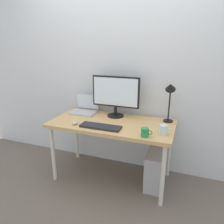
{
  "coord_description": "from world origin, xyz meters",
  "views": [
    {
      "loc": [
        0.79,
        -2.13,
        1.57
      ],
      "look_at": [
        0.0,
        0.0,
        0.84
      ],
      "focal_mm": 34.31,
      "sensor_mm": 36.0,
      "label": 1
    }
  ],
  "objects_px": {
    "laptop": "(85,108)",
    "desk_lamp": "(170,93)",
    "glass_cup": "(163,130)",
    "keyboard": "(101,127)",
    "computer_tower": "(155,170)",
    "mouse": "(75,123)",
    "desk": "(112,127)",
    "monitor": "(116,94)",
    "coffee_mug": "(145,132)"
  },
  "relations": [
    {
      "from": "coffee_mug",
      "to": "desk",
      "type": "bearing_deg",
      "value": 149.02
    },
    {
      "from": "keyboard",
      "to": "mouse",
      "type": "xyz_separation_m",
      "value": [
        -0.3,
        -0.01,
        0.01
      ]
    },
    {
      "from": "desk",
      "to": "coffee_mug",
      "type": "relative_size",
      "value": 12.47
    },
    {
      "from": "keyboard",
      "to": "glass_cup",
      "type": "bearing_deg",
      "value": 4.41
    },
    {
      "from": "desk_lamp",
      "to": "glass_cup",
      "type": "bearing_deg",
      "value": -90.44
    },
    {
      "from": "desk",
      "to": "keyboard",
      "type": "height_order",
      "value": "keyboard"
    },
    {
      "from": "laptop",
      "to": "desk_lamp",
      "type": "bearing_deg",
      "value": -0.75
    },
    {
      "from": "keyboard",
      "to": "computer_tower",
      "type": "xyz_separation_m",
      "value": [
        0.57,
        0.21,
        -0.53
      ]
    },
    {
      "from": "laptop",
      "to": "mouse",
      "type": "xyz_separation_m",
      "value": [
        0.1,
        -0.43,
        -0.04
      ]
    },
    {
      "from": "laptop",
      "to": "glass_cup",
      "type": "bearing_deg",
      "value": -19.7
    },
    {
      "from": "desk_lamp",
      "to": "keyboard",
      "type": "distance_m",
      "value": 0.83
    },
    {
      "from": "mouse",
      "to": "glass_cup",
      "type": "distance_m",
      "value": 0.95
    },
    {
      "from": "monitor",
      "to": "desk_lamp",
      "type": "height_order",
      "value": "monitor"
    },
    {
      "from": "desk_lamp",
      "to": "computer_tower",
      "type": "relative_size",
      "value": 1.13
    },
    {
      "from": "monitor",
      "to": "mouse",
      "type": "distance_m",
      "value": 0.59
    },
    {
      "from": "glass_cup",
      "to": "laptop",
      "type": "bearing_deg",
      "value": 160.3
    },
    {
      "from": "desk",
      "to": "monitor",
      "type": "distance_m",
      "value": 0.4
    },
    {
      "from": "desk_lamp",
      "to": "coffee_mug",
      "type": "height_order",
      "value": "desk_lamp"
    },
    {
      "from": "laptop",
      "to": "desk",
      "type": "bearing_deg",
      "value": -26.2
    },
    {
      "from": "desk",
      "to": "desk_lamp",
      "type": "bearing_deg",
      "value": 19.41
    },
    {
      "from": "monitor",
      "to": "computer_tower",
      "type": "bearing_deg",
      "value": -19.86
    },
    {
      "from": "desk",
      "to": "keyboard",
      "type": "distance_m",
      "value": 0.22
    },
    {
      "from": "keyboard",
      "to": "mouse",
      "type": "distance_m",
      "value": 0.3
    },
    {
      "from": "coffee_mug",
      "to": "glass_cup",
      "type": "height_order",
      "value": "glass_cup"
    },
    {
      "from": "keyboard",
      "to": "glass_cup",
      "type": "xyz_separation_m",
      "value": [
        0.64,
        0.05,
        0.04
      ]
    },
    {
      "from": "desk",
      "to": "coffee_mug",
      "type": "xyz_separation_m",
      "value": [
        0.43,
        -0.26,
        0.11
      ]
    },
    {
      "from": "desk_lamp",
      "to": "coffee_mug",
      "type": "bearing_deg",
      "value": -108.87
    },
    {
      "from": "desk",
      "to": "glass_cup",
      "type": "height_order",
      "value": "glass_cup"
    },
    {
      "from": "monitor",
      "to": "glass_cup",
      "type": "distance_m",
      "value": 0.75
    },
    {
      "from": "mouse",
      "to": "laptop",
      "type": "bearing_deg",
      "value": 102.7
    },
    {
      "from": "laptop",
      "to": "desk_lamp",
      "type": "relative_size",
      "value": 0.67
    },
    {
      "from": "desk",
      "to": "glass_cup",
      "type": "relative_size",
      "value": 12.01
    },
    {
      "from": "coffee_mug",
      "to": "glass_cup",
      "type": "bearing_deg",
      "value": 34.74
    },
    {
      "from": "computer_tower",
      "to": "keyboard",
      "type": "bearing_deg",
      "value": -159.58
    },
    {
      "from": "computer_tower",
      "to": "glass_cup",
      "type": "bearing_deg",
      "value": -64.44
    },
    {
      "from": "monitor",
      "to": "coffee_mug",
      "type": "distance_m",
      "value": 0.7
    },
    {
      "from": "monitor",
      "to": "mouse",
      "type": "height_order",
      "value": "monitor"
    },
    {
      "from": "coffee_mug",
      "to": "computer_tower",
      "type": "bearing_deg",
      "value": 73.54
    },
    {
      "from": "keyboard",
      "to": "coffee_mug",
      "type": "bearing_deg",
      "value": -6.94
    },
    {
      "from": "coffee_mug",
      "to": "glass_cup",
      "type": "xyz_separation_m",
      "value": [
        0.16,
        0.11,
        0.01
      ]
    },
    {
      "from": "laptop",
      "to": "computer_tower",
      "type": "bearing_deg",
      "value": -12.36
    },
    {
      "from": "desk_lamp",
      "to": "keyboard",
      "type": "height_order",
      "value": "desk_lamp"
    },
    {
      "from": "mouse",
      "to": "glass_cup",
      "type": "relative_size",
      "value": 0.78
    },
    {
      "from": "monitor",
      "to": "laptop",
      "type": "relative_size",
      "value": 1.8
    },
    {
      "from": "laptop",
      "to": "keyboard",
      "type": "xyz_separation_m",
      "value": [
        0.4,
        -0.42,
        -0.05
      ]
    },
    {
      "from": "laptop",
      "to": "computer_tower",
      "type": "relative_size",
      "value": 0.76
    },
    {
      "from": "monitor",
      "to": "glass_cup",
      "type": "relative_size",
      "value": 5.01
    },
    {
      "from": "mouse",
      "to": "computer_tower",
      "type": "distance_m",
      "value": 1.04
    },
    {
      "from": "desk",
      "to": "coffee_mug",
      "type": "distance_m",
      "value": 0.52
    },
    {
      "from": "desk_lamp",
      "to": "keyboard",
      "type": "xyz_separation_m",
      "value": [
        -0.65,
        -0.41,
        -0.33
      ]
    }
  ]
}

